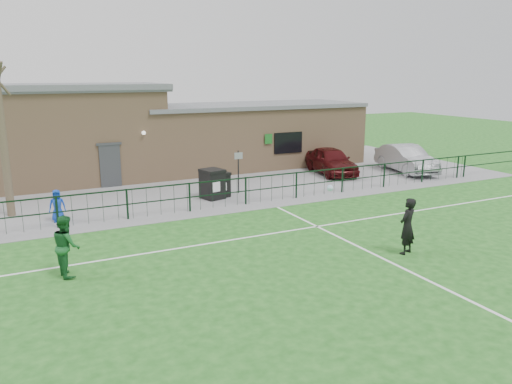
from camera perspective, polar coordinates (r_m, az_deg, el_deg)
name	(u,v)px	position (r m, az deg, el deg)	size (l,w,h in m)	color
ground	(335,274)	(14.27, 9.07, -9.29)	(90.00, 90.00, 0.00)	#1C591A
paving_strip	(183,182)	(25.95, -8.37, 1.13)	(34.00, 13.00, 0.02)	gray
pitch_line_touch	(226,208)	(20.75, -3.44, -1.88)	(28.00, 0.10, 0.01)	white
pitch_line_mid	(269,234)	(17.46, 1.46, -4.83)	(28.00, 0.10, 0.01)	white
pitch_line_perp	(391,263)	(15.44, 15.20, -7.79)	(0.10, 16.00, 0.01)	white
perimeter_fence	(224,193)	(20.78, -3.68, -0.16)	(28.00, 0.10, 1.20)	black
bare_tree	(3,140)	(21.30, -26.95, 5.31)	(0.30, 0.30, 6.00)	#4C3F2E
wheelie_bin_left	(212,185)	(22.23, -5.03, 0.82)	(0.82, 0.93, 1.24)	black
wheelie_bin_right	(220,185)	(22.60, -4.15, 0.78)	(0.69, 0.78, 1.04)	black
sign_post	(238,172)	(23.11, -2.03, 2.31)	(0.06, 0.06, 2.00)	black
car_maroon	(331,161)	(27.98, 8.58, 3.57)	(1.74, 4.33, 1.47)	#400B0D
car_silver	(406,159)	(29.45, 16.77, 3.67)	(1.60, 4.58, 1.51)	#95969B
spectator_child	(57,206)	(20.12, -21.77, -1.46)	(0.60, 0.39, 1.23)	#123CB1
goalkeeper_kick	(406,225)	(16.07, 16.72, -3.66)	(1.49, 3.16, 1.78)	black
outfield_player	(66,246)	(14.71, -20.86, -5.75)	(0.84, 0.65, 1.72)	#195A27
ball_ground	(64,231)	(18.71, -21.07, -4.17)	(0.21, 0.21, 0.21)	white
clubhouse	(149,134)	(28.20, -12.15, 6.50)	(24.25, 5.40, 4.96)	tan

